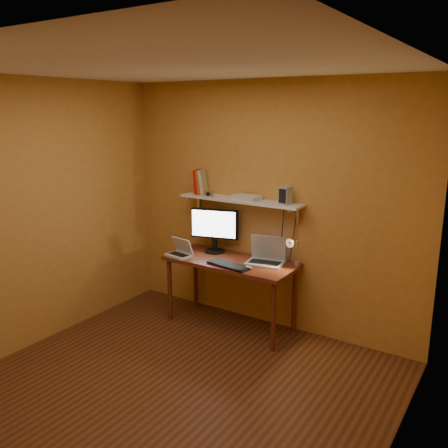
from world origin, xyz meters
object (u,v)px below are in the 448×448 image
Objects in this scene: laptop at (266,256)px; router at (247,197)px; shelf_camera at (209,194)px; mouse at (248,268)px; speaker_left at (198,187)px; desk_lamp at (294,248)px; monitor at (215,228)px; desk at (230,268)px; speaker_right at (285,195)px; wall_shelf at (240,200)px; netbook at (180,251)px; keyboard at (229,265)px.

router reaches higher than laptop.
shelf_camera reaches higher than router.
mouse is 1.14m from speaker_left.
speaker_left is at bearing 177.26° from desk_lamp.
desk_lamp is 1.30m from speaker_left.
laptop is at bearing -13.80° from router.
monitor is 0.49m from speaker_left.
laptop is (0.36, 0.12, 0.16)m from desk.
mouse is 0.75m from router.
monitor is 0.94m from speaker_right.
desk_lamp is at bearing 43.79° from mouse.
wall_shelf reaches higher than desk_lamp.
speaker_right is 0.45m from router.
netbook is 0.64m from keyboard.
router is (0.62, 0.36, 0.59)m from netbook.
monitor reaches higher than mouse.
netbook is 0.93m from router.
desk is 0.76m from router.
router is at bearing 39.33° from netbook.
shelf_camera is at bearing -170.39° from router.
monitor is at bearing 167.39° from laptop.
speaker_left reaches higher than mouse.
wall_shelf reaches higher than netbook.
router is at bearing -11.01° from speaker_left.
router is (0.08, 0.19, 0.73)m from desk.
desk is 3.73× the size of desk_lamp.
mouse is at bearing -111.87° from laptop.
desk is 0.72m from wall_shelf.
speaker_left is at bearing 166.48° from laptop.
laptop is 1.40× the size of netbook.
netbook reaches higher than keyboard.
netbook is 0.79× the size of desk_lamp.
router is (-0.02, 0.38, 0.64)m from keyboard.
mouse is (0.61, -0.31, -0.26)m from monitor.
shelf_camera reaches higher than mouse.
router is (-0.58, 0.07, 0.44)m from desk_lamp.
speaker_right is (1.06, 0.35, 0.66)m from netbook.
router reaches higher than wall_shelf.
router reaches higher than desk_lamp.
laptop is 0.67m from speaker_right.
router is at bearing 9.61° from shelf_camera.
monitor is 5.93× the size of mouse.
desk_lamp is 3.36× the size of shelf_camera.
monitor reaches higher than desk_lamp.
speaker_right reaches higher than desk_lamp.
wall_shelf is at bearing 174.12° from desk_lamp.
speaker_right is at bearing -0.59° from router.
keyboard is 0.84m from shelf_camera.
laptop is at bearing 0.33° from shelf_camera.
desk_lamp is at bearing 22.95° from netbook.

